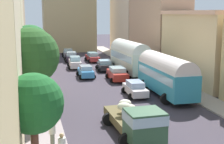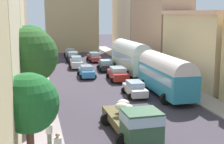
# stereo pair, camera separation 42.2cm
# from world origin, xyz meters

# --- Properties ---
(ground_plane) EXTENTS (154.00, 154.00, 0.00)m
(ground_plane) POSITION_xyz_m (0.00, 27.00, 0.00)
(ground_plane) COLOR #3B343E
(sidewalk_left) EXTENTS (2.50, 70.00, 0.14)m
(sidewalk_left) POSITION_xyz_m (-7.25, 27.00, 0.07)
(sidewalk_left) COLOR gray
(sidewalk_left) RESTS_ON ground
(sidewalk_right) EXTENTS (2.50, 70.00, 0.14)m
(sidewalk_right) POSITION_xyz_m (7.25, 27.00, 0.07)
(sidewalk_right) COLOR #A3978D
(sidewalk_right) RESTS_ON ground
(building_left_3) EXTENTS (4.15, 13.55, 13.38)m
(building_left_3) POSITION_xyz_m (-10.58, 35.72, 6.69)
(building_left_3) COLOR tan
(building_left_3) RESTS_ON ground
(building_right_2) EXTENTS (5.28, 12.47, 8.12)m
(building_right_2) POSITION_xyz_m (10.90, 21.72, 4.08)
(building_right_2) COLOR #D7B886
(building_right_2) RESTS_ON ground
(building_right_3) EXTENTS (4.76, 13.60, 10.46)m
(building_right_3) POSITION_xyz_m (10.88, 35.27, 5.23)
(building_right_3) COLOR tan
(building_right_3) RESTS_ON ground
(building_right_4) EXTENTS (4.44, 13.05, 12.37)m
(building_right_4) POSITION_xyz_m (10.52, 48.80, 6.21)
(building_right_4) COLOR beige
(building_right_4) RESTS_ON ground
(distant_church) EXTENTS (10.35, 6.85, 21.69)m
(distant_church) POSITION_xyz_m (-0.00, 55.86, 7.76)
(distant_church) COLOR tan
(distant_church) RESTS_ON ground
(parked_bus_0) EXTENTS (3.35, 9.32, 3.94)m
(parked_bus_0) POSITION_xyz_m (4.49, 17.33, 2.16)
(parked_bus_0) COLOR teal
(parked_bus_0) RESTS_ON ground
(parked_bus_1) EXTENTS (3.53, 9.25, 4.28)m
(parked_bus_1) POSITION_xyz_m (4.47, 28.78, 2.37)
(parked_bus_1) COLOR silver
(parked_bus_1) RESTS_ON ground
(cargo_truck_0) EXTENTS (3.11, 6.75, 2.27)m
(cargo_truck_0) POSITION_xyz_m (-1.65, 7.88, 1.20)
(cargo_truck_0) COLOR #2E5036
(cargo_truck_0) RESTS_ON ground
(car_0) EXTENTS (2.14, 3.82, 1.49)m
(car_0) POSITION_xyz_m (-1.46, 27.78, 0.75)
(car_0) COLOR #3C8ACC
(car_0) RESTS_ON ground
(car_1) EXTENTS (2.30, 4.32, 1.71)m
(car_1) POSITION_xyz_m (-1.81, 34.80, 0.84)
(car_1) COLOR silver
(car_1) RESTS_ON ground
(car_2) EXTENTS (2.40, 3.97, 1.62)m
(car_2) POSITION_xyz_m (-1.57, 41.02, 0.80)
(car_2) COLOR black
(car_2) RESTS_ON ground
(car_3) EXTENTS (2.47, 4.24, 1.43)m
(car_3) POSITION_xyz_m (-1.33, 47.14, 0.73)
(car_3) COLOR gray
(car_3) RESTS_ON ground
(car_4) EXTENTS (2.18, 4.03, 1.44)m
(car_4) POSITION_xyz_m (1.64, 17.93, 0.73)
(car_4) COLOR silver
(car_4) RESTS_ON ground
(car_5) EXTENTS (2.51, 4.45, 1.58)m
(car_5) POSITION_xyz_m (1.87, 25.22, 0.80)
(car_5) COLOR red
(car_5) RESTS_ON ground
(car_6) EXTENTS (2.53, 4.03, 1.46)m
(car_6) POSITION_xyz_m (1.91, 31.93, 0.75)
(car_6) COLOR #26282B
(car_6) RESTS_ON ground
(car_7) EXTENTS (2.24, 4.38, 1.51)m
(car_7) POSITION_xyz_m (1.81, 40.31, 0.76)
(car_7) COLOR #A93231
(car_7) RESTS_ON ground
(pedestrian_0) EXTENTS (0.47, 0.47, 1.75)m
(pedestrian_0) POSITION_xyz_m (-8.03, 7.97, 1.01)
(pedestrian_0) COLOR #697151
(pedestrian_0) RESTS_ON ground
(pedestrian_1) EXTENTS (0.55, 0.55, 1.79)m
(pedestrian_1) POSITION_xyz_m (-7.45, 24.25, 1.01)
(pedestrian_1) COLOR navy
(pedestrian_1) RESTS_ON ground
(pedestrian_3) EXTENTS (0.46, 0.46, 1.68)m
(pedestrian_3) POSITION_xyz_m (-6.90, 7.64, 0.94)
(pedestrian_3) COLOR slate
(pedestrian_3) RESTS_ON ground
(roadside_tree_0) EXTENTS (2.94, 2.94, 5.13)m
(roadside_tree_0) POSITION_xyz_m (-7.90, 4.67, 3.63)
(roadside_tree_0) COLOR brown
(roadside_tree_0) RESTS_ON ground
(roadside_tree_1) EXTENTS (4.12, 4.12, 6.87)m
(roadside_tree_1) POSITION_xyz_m (-7.90, 13.21, 4.80)
(roadside_tree_1) COLOR brown
(roadside_tree_1) RESTS_ON ground
(roadside_tree_2) EXTENTS (3.67, 3.67, 6.82)m
(roadside_tree_2) POSITION_xyz_m (-7.90, 19.42, 4.95)
(roadside_tree_2) COLOR brown
(roadside_tree_2) RESTS_ON ground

